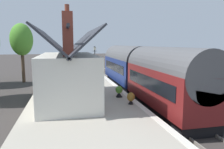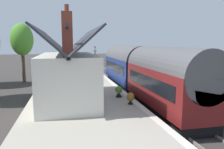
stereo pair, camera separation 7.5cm
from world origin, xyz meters
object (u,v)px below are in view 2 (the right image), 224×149
object	(u,v)px
train	(140,71)
planter_edge_far	(54,69)
planter_bench_right	(130,98)
planter_corner_building	(62,70)
station_sign_board	(91,62)
bench_mid_platform	(81,76)
planter_under_sign	(119,92)
planter_by_door	(57,72)
bench_platform_end	(78,69)
bench_near_building	(77,67)
planter_bench_left	(87,75)
tree_mid_background	(22,40)
bench_by_lamp	(83,73)
station_building	(68,75)
lamp_post_platform	(95,55)

from	to	relation	value
train	planter_edge_far	size ratio (longest dim) A/B	25.11
planter_bench_right	planter_corner_building	world-z (taller)	planter_bench_right
station_sign_board	bench_mid_platform	bearing A→B (deg)	165.34
planter_under_sign	planter_by_door	size ratio (longest dim) A/B	1.03
bench_platform_end	bench_near_building	bearing A→B (deg)	-1.70
planter_edge_far	station_sign_board	world-z (taller)	station_sign_board
planter_corner_building	planter_bench_left	bearing A→B (deg)	-148.14
planter_bench_right	tree_mid_background	bearing A→B (deg)	30.59
planter_edge_far	bench_by_lamp	bearing A→B (deg)	-149.60
station_building	planter_corner_building	bearing A→B (deg)	2.70
planter_bench_left	lamp_post_platform	size ratio (longest dim) A/B	0.24
bench_mid_platform	planter_under_sign	bearing A→B (deg)	-163.58
station_building	tree_mid_background	size ratio (longest dim) A/B	1.16
bench_mid_platform	planter_edge_far	world-z (taller)	bench_mid_platform
bench_near_building	planter_edge_far	world-z (taller)	bench_near_building
planter_by_door	tree_mid_background	world-z (taller)	tree_mid_background
train	planter_edge_far	bearing A→B (deg)	33.61
bench_near_building	train	bearing A→B (deg)	-159.42
bench_platform_end	planter_corner_building	size ratio (longest dim) A/B	2.03
planter_edge_far	tree_mid_background	xyz separation A→B (m)	(-2.51, 3.31, 3.72)
bench_mid_platform	planter_bench_left	bearing A→B (deg)	-20.39
planter_bench_left	tree_mid_background	world-z (taller)	tree_mid_background
planter_corner_building	planter_edge_far	distance (m)	1.74
train	planter_by_door	xyz separation A→B (m)	(8.06, 7.34, -0.95)
train	planter_bench_right	bearing A→B (deg)	154.58
planter_bench_right	bench_near_building	bearing A→B (deg)	6.96
station_sign_board	planter_corner_building	bearing A→B (deg)	96.72
planter_bench_left	station_sign_board	distance (m)	5.21
planter_under_sign	lamp_post_platform	xyz separation A→B (m)	(11.23, 0.08, 2.00)
bench_mid_platform	station_sign_board	bearing A→B (deg)	-14.66
planter_bench_right	planter_bench_left	distance (m)	11.22
bench_platform_end	planter_bench_left	bearing A→B (deg)	-167.24
planter_corner_building	planter_under_sign	world-z (taller)	planter_under_sign
planter_corner_building	station_sign_board	xyz separation A→B (m)	(0.46, -3.90, 0.82)
bench_mid_platform	bench_platform_end	bearing A→B (deg)	-0.44
planter_corner_building	lamp_post_platform	world-z (taller)	lamp_post_platform
bench_by_lamp	planter_by_door	distance (m)	3.47
bench_mid_platform	station_sign_board	xyz separation A→B (m)	(7.30, -1.91, 0.71)
bench_mid_platform	planter_bench_right	xyz separation A→B (m)	(-8.85, -2.31, -0.09)
planter_bench_right	planter_under_sign	bearing A→B (deg)	7.83
bench_near_building	bench_mid_platform	bearing A→B (deg)	179.11
bench_near_building	tree_mid_background	distance (m)	8.06
planter_corner_building	tree_mid_background	distance (m)	5.80
station_building	planter_bench_left	size ratio (longest dim) A/B	9.94
station_building	planter_bench_right	xyz separation A→B (m)	(-1.85, -3.65, -1.24)
bench_near_building	bench_by_lamp	bearing A→B (deg)	-178.16
bench_platform_end	tree_mid_background	bearing A→B (deg)	90.65
train	lamp_post_platform	size ratio (longest dim) A/B	5.49
train	bench_near_building	xyz separation A→B (m)	(12.51, 4.70, -0.86)
bench_by_lamp	planter_under_sign	bearing A→B (deg)	-169.82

